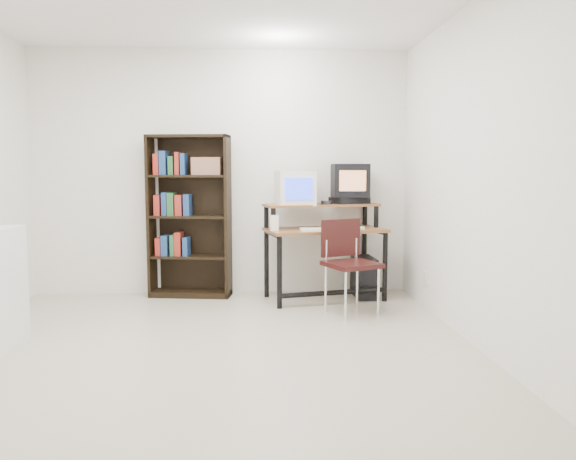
{
  "coord_description": "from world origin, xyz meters",
  "views": [
    {
      "loc": [
        0.34,
        -4.08,
        1.32
      ],
      "look_at": [
        0.66,
        1.1,
        0.78
      ],
      "focal_mm": 35.0,
      "sensor_mm": 36.0,
      "label": 1
    }
  ],
  "objects": [
    {
      "name": "vcr",
      "position": [
        1.35,
        1.77,
        1.01
      ],
      "size": [
        0.43,
        0.38,
        0.08
      ],
      "primitive_type": "cube",
      "rotation": [
        0.0,
        0.0,
        0.42
      ],
      "color": "black",
      "rests_on": "computer_desk"
    },
    {
      "name": "front_wall",
      "position": [
        0.0,
        -2.0,
        1.3
      ],
      "size": [
        4.0,
        0.01,
        2.6
      ],
      "primitive_type": "cube",
      "color": "white",
      "rests_on": "floor"
    },
    {
      "name": "keyboard",
      "position": [
        1.04,
        1.43,
        0.74
      ],
      "size": [
        0.47,
        0.22,
        0.03
      ],
      "primitive_type": "cube",
      "rotation": [
        0.0,
        0.0,
        0.01
      ],
      "color": "white",
      "rests_on": "computer_desk"
    },
    {
      "name": "wall_outlet",
      "position": [
        1.99,
        1.15,
        0.3
      ],
      "size": [
        0.02,
        0.08,
        0.12
      ],
      "primitive_type": "cube",
      "color": "beige",
      "rests_on": "right_wall"
    },
    {
      "name": "crt_tv",
      "position": [
        1.35,
        1.79,
        1.22
      ],
      "size": [
        0.37,
        0.37,
        0.35
      ],
      "rotation": [
        0.0,
        0.0,
        -0.02
      ],
      "color": "black",
      "rests_on": "vcr"
    },
    {
      "name": "back_wall",
      "position": [
        0.0,
        2.0,
        1.3
      ],
      "size": [
        4.0,
        0.01,
        2.6
      ],
      "primitive_type": "cube",
      "color": "white",
      "rests_on": "floor"
    },
    {
      "name": "mouse",
      "position": [
        1.42,
        1.56,
        0.74
      ],
      "size": [
        0.1,
        0.06,
        0.03
      ],
      "primitive_type": "cube",
      "rotation": [
        0.0,
        0.0,
        0.04
      ],
      "color": "white",
      "rests_on": "mousepad"
    },
    {
      "name": "mousepad",
      "position": [
        1.42,
        1.58,
        0.72
      ],
      "size": [
        0.24,
        0.21,
        0.01
      ],
      "primitive_type": "cube",
      "rotation": [
        0.0,
        0.0,
        0.13
      ],
      "color": "black",
      "rests_on": "computer_desk"
    },
    {
      "name": "school_chair",
      "position": [
        1.21,
        1.04,
        0.54
      ],
      "size": [
        0.57,
        0.57,
        0.87
      ],
      "rotation": [
        0.0,
        0.0,
        0.4
      ],
      "color": "black",
      "rests_on": "floor"
    },
    {
      "name": "cd_spindle",
      "position": [
        1.09,
        1.64,
        0.99
      ],
      "size": [
        0.16,
        0.16,
        0.05
      ],
      "primitive_type": "cylinder",
      "rotation": [
        0.0,
        0.0,
        0.38
      ],
      "color": "#26262B",
      "rests_on": "computer_desk"
    },
    {
      "name": "bookshelf",
      "position": [
        -0.33,
        1.85,
        0.87
      ],
      "size": [
        0.88,
        0.4,
        1.69
      ],
      "rotation": [
        0.0,
        0.0,
        -0.14
      ],
      "color": "black",
      "rests_on": "floor"
    },
    {
      "name": "right_wall",
      "position": [
        2.0,
        0.0,
        1.3
      ],
      "size": [
        0.01,
        4.0,
        2.6
      ],
      "primitive_type": "cube",
      "color": "white",
      "rests_on": "floor"
    },
    {
      "name": "computer_desk",
      "position": [
        1.06,
        1.62,
        0.69
      ],
      "size": [
        1.29,
        0.84,
        0.98
      ],
      "rotation": [
        0.0,
        0.0,
        0.22
      ],
      "color": "brown",
      "rests_on": "floor"
    },
    {
      "name": "pc_tower",
      "position": [
        1.5,
        1.7,
        0.21
      ],
      "size": [
        0.22,
        0.46,
        0.42
      ],
      "primitive_type": "cube",
      "rotation": [
        0.0,
        0.0,
        0.03
      ],
      "color": "black",
      "rests_on": "floor"
    },
    {
      "name": "crt_monitor",
      "position": [
        0.77,
        1.67,
        1.15
      ],
      "size": [
        0.42,
        0.42,
        0.35
      ],
      "rotation": [
        0.0,
        0.0,
        0.13
      ],
      "color": "white",
      "rests_on": "computer_desk"
    },
    {
      "name": "floor",
      "position": [
        0.0,
        0.0,
        -0.01
      ],
      "size": [
        4.0,
        4.0,
        0.01
      ],
      "primitive_type": "cube",
      "color": "beige",
      "rests_on": "ground"
    },
    {
      "name": "desk_speaker",
      "position": [
        0.54,
        1.46,
        0.8
      ],
      "size": [
        0.08,
        0.08,
        0.17
      ],
      "primitive_type": "cube",
      "rotation": [
        0.0,
        0.0,
        0.04
      ],
      "color": "white",
      "rests_on": "computer_desk"
    }
  ]
}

